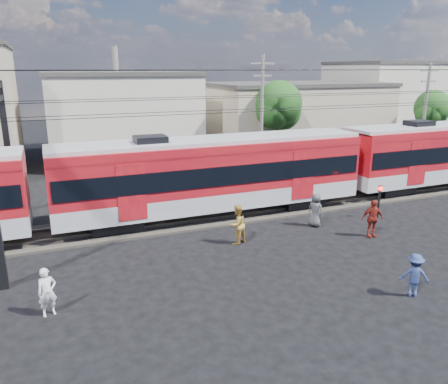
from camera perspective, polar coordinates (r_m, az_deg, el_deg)
The scene contains 19 objects.
ground at distance 16.68m, azimuth 9.56°, elevation -11.41°, with size 120.00×120.00×0.00m, color black.
track_bed at distance 23.27m, azimuth -0.73°, elevation -2.99°, with size 70.00×3.40×0.12m, color #2D2823.
rail_near at distance 22.57m, azimuth -0.03°, elevation -3.28°, with size 70.00×0.12×0.12m, color #59544C.
rail_far at distance 23.89m, azimuth -1.38°, elevation -2.18°, with size 70.00×0.12×0.12m, color #59544C.
commuter_train at distance 22.59m, azimuth -0.91°, elevation 2.61°, with size 50.30×3.08×4.17m.
catenary at distance 20.67m, azimuth -23.94°, elevation 7.73°, with size 70.00×9.30×7.52m.
building_midwest at distance 40.16m, azimuth -13.59°, elevation 9.82°, with size 12.24×12.24×7.30m.
building_mideast at distance 42.86m, azimuth 9.07°, elevation 9.75°, with size 16.32×10.20×6.30m.
building_east at distance 54.31m, azimuth 19.90°, elevation 11.33°, with size 10.20×10.20×8.30m.
utility_pole_mid at distance 31.02m, azimuth 4.94°, elevation 10.17°, with size 1.80×0.24×8.50m.
utility_pole_east at distance 38.71m, azimuth 24.75°, elevation 9.54°, with size 1.80×0.24×8.00m.
tree_near at distance 35.22m, azimuth 7.34°, elevation 10.99°, with size 3.82×3.64×6.72m.
tree_far at distance 43.88m, azimuth 25.60°, elevation 9.65°, with size 3.36×3.12×5.76m.
pedestrian_a at distance 15.14m, azimuth -22.09°, elevation -12.01°, with size 0.58×0.38×1.60m, color white.
pedestrian_b at distance 19.43m, azimuth 1.73°, elevation -4.24°, with size 0.88×0.69×1.81m, color #BE913B.
pedestrian_c at distance 16.50m, azimuth 23.59°, elevation -9.93°, with size 1.00×0.57×1.55m, color navy.
pedestrian_d at distance 21.31m, azimuth 18.79°, elevation -3.28°, with size 1.05×0.44×1.80m, color maroon.
pedestrian_e at distance 22.03m, azimuth 11.85°, elevation -2.29°, with size 0.83×0.54×1.69m, color #47474B.
crossing_signal at distance 24.00m, azimuth 19.64°, elevation -0.44°, with size 0.26×0.26×1.77m.
Camera 1 is at (-8.01, -12.51, 7.58)m, focal length 35.00 mm.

